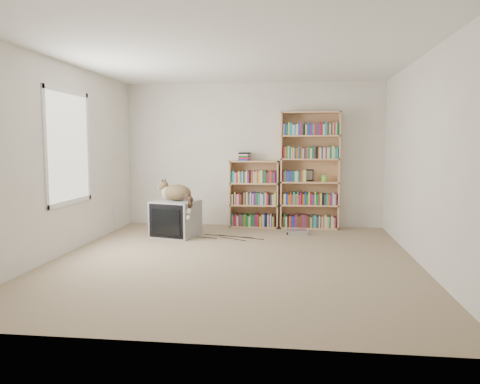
# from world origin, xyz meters

# --- Properties ---
(floor) EXTENTS (4.50, 5.00, 0.01)m
(floor) POSITION_xyz_m (0.00, 0.00, 0.00)
(floor) COLOR #9D8A6A
(floor) RESTS_ON ground
(wall_back) EXTENTS (4.50, 0.02, 2.50)m
(wall_back) POSITION_xyz_m (0.00, 2.50, 1.25)
(wall_back) COLOR silver
(wall_back) RESTS_ON floor
(wall_front) EXTENTS (4.50, 0.02, 2.50)m
(wall_front) POSITION_xyz_m (0.00, -2.50, 1.25)
(wall_front) COLOR silver
(wall_front) RESTS_ON floor
(wall_left) EXTENTS (0.02, 5.00, 2.50)m
(wall_left) POSITION_xyz_m (-2.25, 0.00, 1.25)
(wall_left) COLOR silver
(wall_left) RESTS_ON floor
(wall_right) EXTENTS (0.02, 5.00, 2.50)m
(wall_right) POSITION_xyz_m (2.25, 0.00, 1.25)
(wall_right) COLOR silver
(wall_right) RESTS_ON floor
(ceiling) EXTENTS (4.50, 5.00, 0.02)m
(ceiling) POSITION_xyz_m (0.00, 0.00, 2.50)
(ceiling) COLOR white
(ceiling) RESTS_ON wall_back
(window) EXTENTS (0.02, 1.22, 1.52)m
(window) POSITION_xyz_m (-2.24, 0.20, 1.40)
(window) COLOR white
(window) RESTS_ON wall_left
(crt_tv) EXTENTS (0.77, 0.73, 0.56)m
(crt_tv) POSITION_xyz_m (-1.11, 1.38, 0.28)
(crt_tv) COLOR #9A9A9C
(crt_tv) RESTS_ON floor
(cat) EXTENTS (0.67, 0.59, 0.56)m
(cat) POSITION_xyz_m (-1.06, 1.37, 0.65)
(cat) COLOR #332515
(cat) RESTS_ON crt_tv
(bookcase_tall) EXTENTS (0.99, 0.30, 1.98)m
(bookcase_tall) POSITION_xyz_m (0.99, 2.36, 0.94)
(bookcase_tall) COLOR tan
(bookcase_tall) RESTS_ON floor
(bookcase_short) EXTENTS (0.84, 0.30, 1.16)m
(bookcase_short) POSITION_xyz_m (0.04, 2.36, 0.53)
(bookcase_short) COLOR tan
(bookcase_short) RESTS_ON floor
(book_stack) EXTENTS (0.20, 0.26, 0.14)m
(book_stack) POSITION_xyz_m (-0.14, 2.34, 1.23)
(book_stack) COLOR #BE193A
(book_stack) RESTS_ON bookcase_short
(green_mug) EXTENTS (0.10, 0.10, 0.11)m
(green_mug) POSITION_xyz_m (1.24, 2.34, 0.86)
(green_mug) COLOR #73C538
(green_mug) RESTS_ON bookcase_tall
(framed_print) EXTENTS (0.15, 0.05, 0.20)m
(framed_print) POSITION_xyz_m (0.98, 2.44, 0.91)
(framed_print) COLOR black
(framed_print) RESTS_ON bookcase_tall
(dvd_player) EXTENTS (0.37, 0.29, 0.07)m
(dvd_player) POSITION_xyz_m (0.78, 1.73, 0.04)
(dvd_player) COLOR #B0B0B5
(dvd_player) RESTS_ON floor
(wall_outlet) EXTENTS (0.01, 0.08, 0.13)m
(wall_outlet) POSITION_xyz_m (-2.24, 1.72, 0.32)
(wall_outlet) COLOR silver
(wall_outlet) RESTS_ON wall_left
(floor_cables) EXTENTS (1.20, 0.70, 0.01)m
(floor_cables) POSITION_xyz_m (-0.26, 1.44, 0.00)
(floor_cables) COLOR black
(floor_cables) RESTS_ON floor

